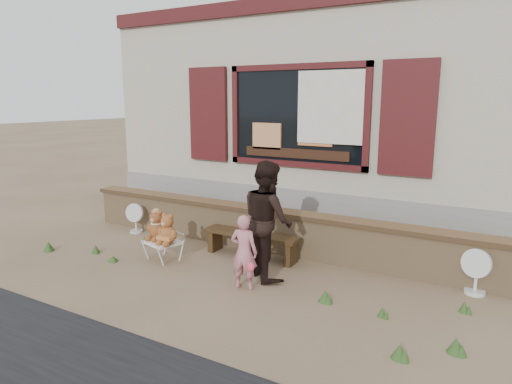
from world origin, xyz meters
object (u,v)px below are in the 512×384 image
Objects in this scene: folding_chair at (163,243)px; teddy_bear_left at (157,224)px; child at (244,252)px; bench at (251,239)px; teddy_bear_right at (168,228)px; adult at (267,220)px.

teddy_bear_left is at bearing -180.00° from folding_chair.
child is (1.57, -0.28, 0.21)m from folding_chair.
folding_chair is (-1.06, -0.75, -0.02)m from bench.
bench is at bearing 50.10° from folding_chair.
child is at bearing 4.34° from teddy_bear_left.
folding_chair is 0.59× the size of child.
bench is 3.33× the size of teddy_bear_right.
child is at bearing 4.72° from folding_chair.
child is 0.59m from adult.
bench is 1.30m from folding_chair.
adult is (1.76, 0.18, 0.27)m from teddy_bear_left.
folding_chair is 0.36× the size of adult.
teddy_bear_left is at bearing -20.13° from child.
child reaches higher than teddy_bear_left.
teddy_bear_right is at bearing -140.39° from bench.
teddy_bear_right reaches higher than bench.
adult is (1.49, 0.25, 0.27)m from teddy_bear_right.
adult is at bearing 22.56° from folding_chair.
teddy_bear_right is at bearing -19.29° from child.
adult reaches higher than folding_chair.
teddy_bear_left is (-1.20, -0.71, 0.24)m from bench.
child reaches higher than folding_chair.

